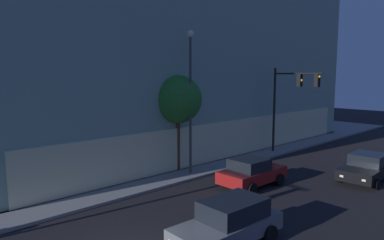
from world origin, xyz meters
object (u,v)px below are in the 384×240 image
Objects in this scene: street_lamp_sidewalk at (190,86)px; car_black at (367,168)px; car_grey at (229,222)px; car_red at (251,172)px; sidewalk_tree at (178,100)px; modern_building at (142,27)px; traffic_light_far_corner at (291,94)px.

car_black is at bearing -49.83° from street_lamp_sidewalk.
car_grey is 12.04m from car_black.
car_grey is at bearing -149.41° from car_red.
car_grey is 1.10× the size of car_red.
sidewalk_tree is 12.04m from car_black.
modern_building is 3.95× the size of street_lamp_sidewalk.
car_grey is 7.19m from car_red.
modern_building reaches higher than car_black.
street_lamp_sidewalk is 10.42m from car_grey.
car_black is at bearing -109.65° from traffic_light_far_corner.
sidewalk_tree is 1.50× the size of car_red.
street_lamp_sidewalk is at bearing -113.17° from modern_building.
sidewalk_tree is (-9.20, 2.47, -0.14)m from traffic_light_far_corner.
modern_building is at bearing 66.83° from street_lamp_sidewalk.
street_lamp_sidewalk is at bearing 171.49° from traffic_light_far_corner.
street_lamp_sidewalk is 1.43× the size of sidewalk_tree.
car_red is 0.93× the size of car_black.
traffic_light_far_corner is 1.09× the size of sidewalk_tree.
car_grey is (-10.37, -19.60, -9.81)m from modern_building.
car_grey is (-5.20, -8.77, -3.81)m from sidewalk_tree.
sidewalk_tree is 6.48m from car_red.
sidewalk_tree is (-0.06, 1.11, -0.89)m from street_lamp_sidewalk.
street_lamp_sidewalk is 1.42m from sidewalk_tree.
modern_building is 15.09m from traffic_light_far_corner.
modern_building reaches higher than sidewalk_tree.
modern_building is 8.48× the size of car_red.
car_red is at bearing -79.10° from sidewalk_tree.
street_lamp_sidewalk reaches higher than car_grey.
modern_building reaches higher than street_lamp_sidewalk.
street_lamp_sidewalk reaches higher than traffic_light_far_corner.
traffic_light_far_corner is 0.76× the size of street_lamp_sidewalk.
traffic_light_far_corner is 1.63× the size of car_red.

